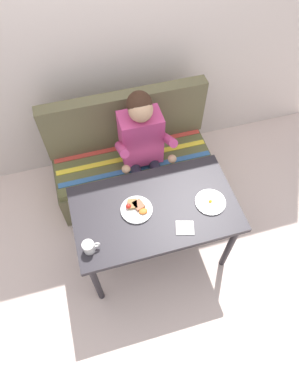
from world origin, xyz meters
TOP-DOWN VIEW (x-y plane):
  - ground_plane at (0.00, 0.00)m, footprint 8.00×8.00m
  - back_wall at (0.00, 1.27)m, footprint 4.40×0.10m
  - table at (0.00, 0.00)m, footprint 1.20×0.70m
  - couch at (0.00, 0.76)m, footprint 1.44×0.56m
  - person at (0.07, 0.59)m, footprint 0.45×0.61m
  - plate_breakfast at (-0.13, 0.02)m, footprint 0.23×0.23m
  - plate_eggs at (0.40, -0.07)m, footprint 0.22×0.22m
  - coffee_mug at (-0.51, -0.19)m, footprint 0.12×0.08m
  - napkin at (0.15, -0.21)m, footprint 0.15×0.14m

SIDE VIEW (x-z plane):
  - ground_plane at x=0.00m, z-range 0.00..0.00m
  - couch at x=0.00m, z-range -0.17..0.83m
  - table at x=0.00m, z-range 0.28..1.01m
  - napkin at x=0.15m, z-range 0.73..0.74m
  - plate_eggs at x=0.40m, z-range 0.72..0.76m
  - person at x=0.07m, z-range 0.13..1.35m
  - plate_breakfast at x=-0.13m, z-range 0.72..0.77m
  - coffee_mug at x=-0.51m, z-range 0.73..0.82m
  - back_wall at x=0.00m, z-range 0.00..2.60m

